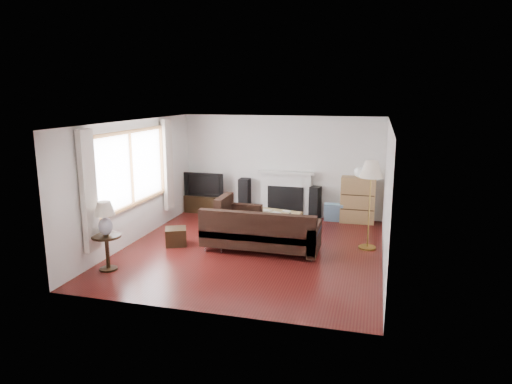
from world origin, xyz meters
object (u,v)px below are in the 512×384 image
(floor_lamp, at_px, (369,205))
(side_table, at_px, (107,252))
(bookshelf, at_px, (358,200))
(tv_stand, at_px, (203,203))
(sectional_sofa, at_px, (261,231))
(coffee_table, at_px, (276,221))

(floor_lamp, xyz_separation_m, side_table, (-4.35, -2.33, -0.56))
(bookshelf, bearing_deg, floor_lamp, -81.04)
(tv_stand, relative_size, floor_lamp, 0.51)
(sectional_sofa, bearing_deg, tv_stand, 131.33)
(tv_stand, height_order, bookshelf, bookshelf)
(coffee_table, relative_size, side_table, 1.69)
(coffee_table, xyz_separation_m, side_table, (-2.32, -3.11, 0.11))
(side_table, bearing_deg, tv_stand, 88.26)
(coffee_table, bearing_deg, bookshelf, 44.43)
(tv_stand, height_order, side_table, side_table)
(tv_stand, height_order, coffee_table, tv_stand)
(bookshelf, height_order, sectional_sofa, bookshelf)
(coffee_table, bearing_deg, tv_stand, 166.24)
(tv_stand, bearing_deg, bookshelf, 0.44)
(bookshelf, xyz_separation_m, sectional_sofa, (-1.73, -2.53, -0.15))
(coffee_table, xyz_separation_m, floor_lamp, (2.04, -0.78, 0.67))
(floor_lamp, bearing_deg, side_table, -151.80)
(bookshelf, distance_m, sectional_sofa, 3.07)
(bookshelf, bearing_deg, tv_stand, -179.56)
(coffee_table, relative_size, floor_lamp, 0.60)
(tv_stand, bearing_deg, sectional_sofa, -48.67)
(tv_stand, distance_m, floor_lamp, 4.66)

